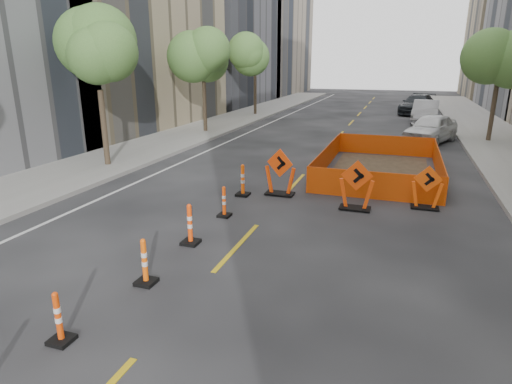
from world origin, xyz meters
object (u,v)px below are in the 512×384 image
(chevron_sign_center, at_px, (356,185))
(chevron_sign_left, at_px, (280,172))
(parked_car_far, at_px, (418,104))
(channelizer_4, at_px, (190,224))
(channelizer_5, at_px, (224,202))
(channelizer_3, at_px, (145,262))
(parked_car_near, at_px, (431,128))
(channelizer_6, at_px, (243,180))
(chevron_sign_right, at_px, (427,187))
(channelizer_2, at_px, (58,317))
(parked_car_mid, at_px, (425,112))

(chevron_sign_center, bearing_deg, chevron_sign_left, 157.66)
(chevron_sign_center, bearing_deg, parked_car_far, 78.35)
(channelizer_4, height_order, chevron_sign_center, chevron_sign_center)
(channelizer_5, bearing_deg, channelizer_3, -89.65)
(channelizer_4, xyz_separation_m, chevron_sign_left, (1.01, 4.76, 0.28))
(channelizer_3, distance_m, parked_car_near, 20.43)
(channelizer_3, bearing_deg, channelizer_4, 91.51)
(channelizer_6, xyz_separation_m, chevron_sign_left, (1.18, 0.50, 0.26))
(channelizer_3, height_order, channelizer_6, channelizer_6)
(channelizer_6, relative_size, parked_car_near, 0.24)
(parked_car_far, bearing_deg, channelizer_4, -88.29)
(channelizer_3, height_order, channelizer_5, channelizer_3)
(chevron_sign_left, bearing_deg, channelizer_5, -97.22)
(channelizer_6, xyz_separation_m, parked_car_far, (6.17, 27.60, 0.29))
(channelizer_3, distance_m, chevron_sign_right, 8.97)
(channelizer_4, xyz_separation_m, chevron_sign_right, (5.73, 4.81, 0.17))
(channelizer_4, height_order, channelizer_6, channelizer_6)
(channelizer_4, distance_m, chevron_sign_center, 5.45)
(chevron_sign_right, distance_m, parked_car_near, 12.49)
(channelizer_2, height_order, channelizer_5, channelizer_5)
(channelizer_3, bearing_deg, chevron_sign_center, 59.70)
(chevron_sign_center, relative_size, chevron_sign_right, 1.13)
(channelizer_4, xyz_separation_m, parked_car_near, (6.42, 17.28, 0.27))
(channelizer_4, height_order, parked_car_far, parked_car_far)
(parked_car_near, bearing_deg, chevron_sign_center, -79.68)
(chevron_sign_right, distance_m, parked_car_mid, 21.03)
(chevron_sign_center, distance_m, chevron_sign_right, 2.22)
(channelizer_3, xyz_separation_m, parked_car_mid, (6.37, 27.96, 0.33))
(channelizer_6, bearing_deg, channelizer_5, -84.55)
(channelizer_2, xyz_separation_m, chevron_sign_right, (5.92, 9.07, 0.24))
(channelizer_6, xyz_separation_m, parked_car_mid, (6.60, 21.57, 0.28))
(chevron_sign_left, height_order, parked_car_near, chevron_sign_left)
(channelizer_6, height_order, parked_car_near, parked_car_near)
(chevron_sign_left, height_order, parked_car_far, parked_car_far)
(channelizer_2, distance_m, channelizer_5, 6.40)
(channelizer_5, height_order, chevron_sign_center, chevron_sign_center)
(channelizer_2, xyz_separation_m, parked_car_far, (6.19, 36.13, 0.38))
(parked_car_far, bearing_deg, channelizer_2, -87.35)
(chevron_sign_right, relative_size, parked_car_mid, 0.27)
(channelizer_6, distance_m, chevron_sign_center, 3.84)
(chevron_sign_left, bearing_deg, channelizer_4, -88.77)
(channelizer_6, bearing_deg, chevron_sign_right, 5.27)
(channelizer_2, bearing_deg, channelizer_4, 87.43)
(channelizer_2, bearing_deg, parked_car_mid, 77.60)
(channelizer_5, relative_size, parked_car_far, 0.16)
(channelizer_2, relative_size, channelizer_4, 0.87)
(chevron_sign_center, relative_size, parked_car_near, 0.34)
(chevron_sign_center, height_order, parked_car_near, parked_car_near)
(parked_car_near, bearing_deg, chevron_sign_left, -91.27)
(channelizer_5, relative_size, chevron_sign_left, 0.57)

